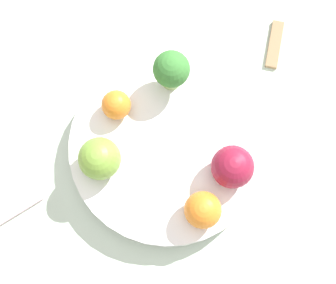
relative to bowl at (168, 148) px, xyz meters
The scene contains 9 objects.
ground_plane 0.04m from the bowl, ahead, with size 6.00×6.00×0.00m, color gray.
table_surface 0.03m from the bowl, ahead, with size 1.20×1.20×0.02m.
bowl is the anchor object (origin of this frame).
broccoli 0.10m from the bowl, 77.79° to the left, with size 0.05×0.05×0.06m.
apple_red 0.09m from the bowl, 33.88° to the right, with size 0.05×0.05×0.05m.
apple_green 0.09m from the bowl, behind, with size 0.05×0.05×0.05m.
orange_front 0.09m from the bowl, 135.35° to the left, with size 0.04×0.04×0.04m.
orange_back 0.10m from the bowl, 73.88° to the right, with size 0.04×0.04×0.04m.
spoon 0.21m from the bowl, 36.27° to the left, with size 0.04×0.07×0.01m.
Camera 1 is at (-0.02, -0.15, 0.61)m, focal length 50.00 mm.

